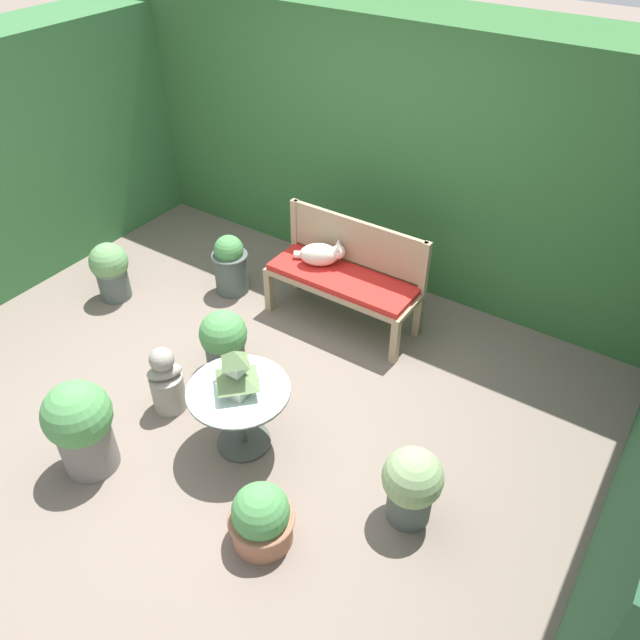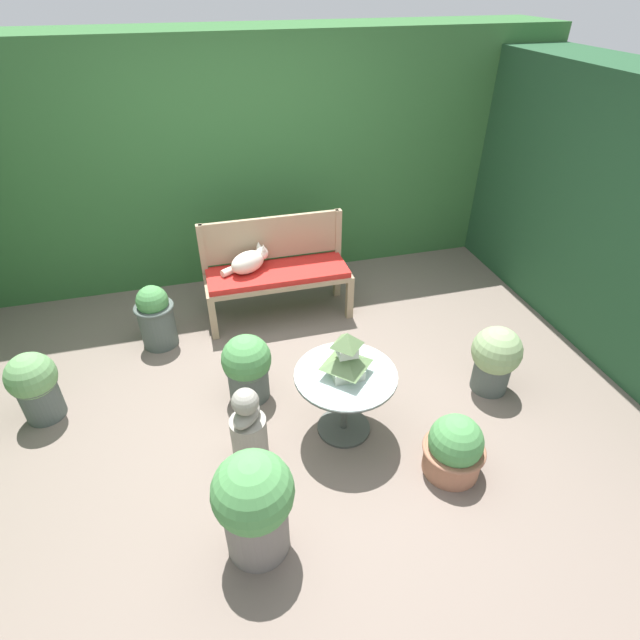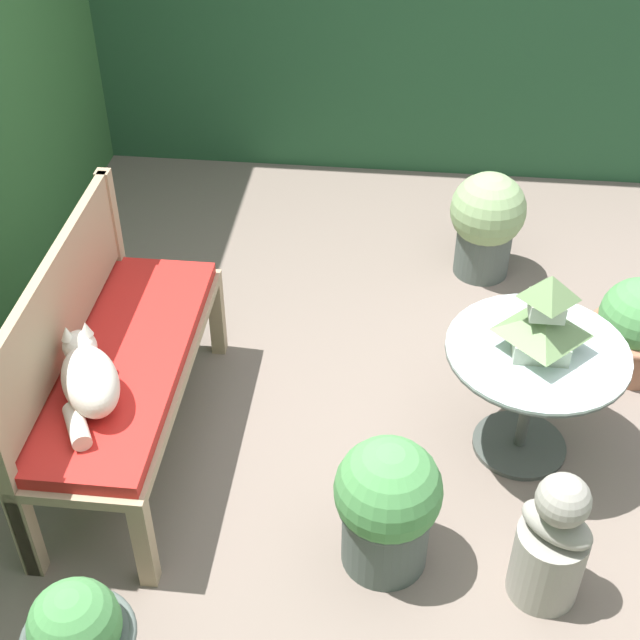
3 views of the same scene
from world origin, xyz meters
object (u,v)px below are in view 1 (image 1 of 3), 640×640
potted_plant_patio_mid (412,484)px  potted_plant_table_near (261,518)px  patio_table (240,401)px  cat (321,254)px  potted_plant_bench_right (224,341)px  potted_plant_table_far (81,426)px  garden_bust (167,383)px  potted_plant_path_edge (230,264)px  potted_plant_bench_left (110,269)px  garden_bench (342,283)px  pagoda_birdhouse (236,373)px

potted_plant_patio_mid → potted_plant_table_near: bearing=-135.8°
patio_table → potted_plant_patio_mid: bearing=5.4°
cat → potted_plant_bench_right: (-0.19, -1.04, -0.30)m
potted_plant_table_near → potted_plant_table_far: potted_plant_table_far is taller
potted_plant_table_near → potted_plant_bench_right: bearing=138.3°
potted_plant_bench_right → potted_plant_patio_mid: bearing=-12.5°
garden_bust → potted_plant_table_near: (1.23, -0.48, -0.04)m
garden_bust → patio_table: bearing=-51.2°
potted_plant_path_edge → garden_bust: bearing=-67.6°
potted_plant_bench_left → garden_bust: bearing=-27.6°
cat → potted_plant_path_edge: 0.91m
garden_bench → potted_plant_patio_mid: 1.95m
patio_table → garden_bust: garden_bust is taller
garden_bench → pagoda_birdhouse: (0.16, -1.51, 0.25)m
potted_plant_patio_mid → patio_table: bearing=-174.6°
cat → garden_bust: size_ratio=0.81×
potted_plant_table_far → potted_plant_table_near: bearing=8.4°
potted_plant_table_far → garden_bench: bearing=75.7°
potted_plant_path_edge → potted_plant_table_near: 2.59m
cat → patio_table: bearing=-104.8°
cat → potted_plant_path_edge: size_ratio=0.78×
pagoda_birdhouse → potted_plant_table_far: 1.04m
potted_plant_bench_right → potted_plant_bench_left: potted_plant_bench_left is taller
cat → garden_bust: (-0.27, -1.58, -0.34)m
potted_plant_patio_mid → potted_plant_path_edge: bearing=153.1°
potted_plant_table_near → potted_plant_patio_mid: bearing=44.2°
potted_plant_patio_mid → potted_plant_bench_left: bearing=170.0°
garden_bench → potted_plant_table_far: 2.28m
potted_plant_patio_mid → potted_plant_bench_left: size_ratio=1.01×
patio_table → potted_plant_table_far: size_ratio=0.97×
patio_table → garden_bust: bearing=-177.4°
garden_bust → potted_plant_table_near: bearing=-75.2°
garden_bench → potted_plant_path_edge: 1.09m
garden_bench → cat: (-0.24, 0.05, 0.17)m
patio_table → garden_bust: size_ratio=1.23×
cat → potted_plant_table_near: cat is taller
garden_bust → potted_plant_table_far: (-0.06, -0.67, 0.14)m
garden_bench → garden_bust: 1.63m
patio_table → pagoda_birdhouse: pagoda_birdhouse is taller
cat → potted_plant_path_edge: cat is taller
cat → pagoda_birdhouse: size_ratio=1.35×
garden_bust → potted_plant_patio_mid: 1.88m
garden_bench → cat: bearing=169.0°
garden_bench → garden_bust: (-0.51, -1.54, -0.17)m
cat → potted_plant_bench_left: bearing=178.6°
patio_table → pagoda_birdhouse: size_ratio=2.06×
patio_table → pagoda_birdhouse: bearing=-45.0°
garden_bust → cat: bearing=26.6°
pagoda_birdhouse → potted_plant_bench_left: bearing=161.3°
pagoda_birdhouse → potted_plant_table_far: (-0.72, -0.70, -0.28)m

